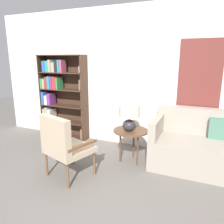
# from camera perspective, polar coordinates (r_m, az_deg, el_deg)

# --- Properties ---
(ground_plane) EXTENTS (14.00, 14.00, 0.00)m
(ground_plane) POSITION_cam_1_polar(r_m,az_deg,el_deg) (2.97, -7.56, -22.28)
(ground_plane) COLOR #66605B
(wall_back) EXTENTS (6.40, 0.08, 2.70)m
(wall_back) POSITION_cam_1_polar(r_m,az_deg,el_deg) (4.26, 6.62, 8.57)
(wall_back) COLOR white
(wall_back) RESTS_ON ground_plane
(bookshelf) EXTENTS (1.07, 0.30, 1.81)m
(bookshelf) POSITION_cam_1_polar(r_m,az_deg,el_deg) (4.94, -13.77, 4.19)
(bookshelf) COLOR #422B1E
(bookshelf) RESTS_ON ground_plane
(armchair) EXTENTS (0.75, 0.74, 0.97)m
(armchair) POSITION_cam_1_polar(r_m,az_deg,el_deg) (3.25, -12.70, -7.86)
(armchair) COLOR brown
(armchair) RESTS_ON ground_plane
(couch) EXTENTS (2.07, 0.90, 0.93)m
(couch) POSITION_cam_1_polar(r_m,az_deg,el_deg) (3.87, 26.19, -8.87)
(couch) COLOR #9E9384
(couch) RESTS_ON ground_plane
(side_table) EXTENTS (0.59, 0.59, 0.57)m
(side_table) POSITION_cam_1_polar(r_m,az_deg,el_deg) (3.71, 4.91, -5.49)
(side_table) COLOR brown
(side_table) RESTS_ON ground_plane
(table_lamp) EXTENTS (0.35, 0.35, 0.44)m
(table_lamp) POSITION_cam_1_polar(r_m,az_deg,el_deg) (3.58, 4.56, -0.76)
(table_lamp) COLOR #2D2D33
(table_lamp) RESTS_ON side_table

